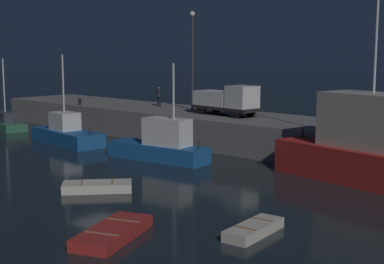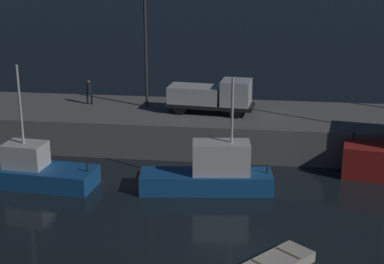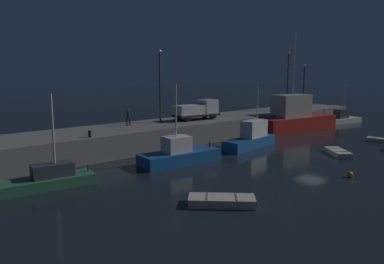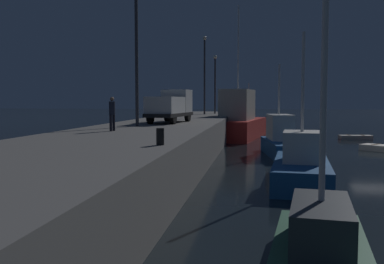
{
  "view_description": "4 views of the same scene",
  "coord_description": "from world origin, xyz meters",
  "px_view_note": "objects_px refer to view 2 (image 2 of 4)",
  "views": [
    {
      "loc": [
        25.02,
        -18.97,
        7.29
      ],
      "look_at": [
        -2.56,
        10.62,
        1.35
      ],
      "focal_mm": 52.19,
      "sensor_mm": 36.0,
      "label": 1
    },
    {
      "loc": [
        1.35,
        -23.68,
        13.04
      ],
      "look_at": [
        -3.43,
        13.13,
        1.25
      ],
      "focal_mm": 54.71,
      "sensor_mm": 36.0,
      "label": 2
    },
    {
      "loc": [
        -32.08,
        -18.52,
        7.98
      ],
      "look_at": [
        -5.35,
        11.61,
        1.44
      ],
      "focal_mm": 34.58,
      "sensor_mm": 36.0,
      "label": 3
    },
    {
      "loc": [
        -32.22,
        8.16,
        3.87
      ],
      "look_at": [
        -0.54,
        12.89,
        1.51
      ],
      "focal_mm": 40.27,
      "sensor_mm": 36.0,
      "label": 4
    }
  ],
  "objects_px": {
    "fishing_boat_orange": "(211,173)",
    "dinghy_red_small": "(276,264)",
    "dockworker": "(89,91)",
    "fishing_boat_white": "(31,171)",
    "lamp_post_west": "(145,39)",
    "utility_truck": "(212,96)"
  },
  "relations": [
    {
      "from": "fishing_boat_orange",
      "to": "dinghy_red_small",
      "type": "distance_m",
      "value": 8.77
    },
    {
      "from": "fishing_boat_white",
      "to": "dockworker",
      "type": "distance_m",
      "value": 9.74
    },
    {
      "from": "dockworker",
      "to": "dinghy_red_small",
      "type": "bearing_deg",
      "value": -52.34
    },
    {
      "from": "lamp_post_west",
      "to": "utility_truck",
      "type": "relative_size",
      "value": 1.35
    },
    {
      "from": "fishing_boat_white",
      "to": "fishing_boat_orange",
      "type": "height_order",
      "value": "fishing_boat_white"
    },
    {
      "from": "fishing_boat_white",
      "to": "utility_truck",
      "type": "height_order",
      "value": "fishing_boat_white"
    },
    {
      "from": "dinghy_red_small",
      "to": "dockworker",
      "type": "relative_size",
      "value": 2.1
    },
    {
      "from": "dinghy_red_small",
      "to": "lamp_post_west",
      "type": "relative_size",
      "value": 0.45
    },
    {
      "from": "fishing_boat_white",
      "to": "dockworker",
      "type": "bearing_deg",
      "value": 85.63
    },
    {
      "from": "fishing_boat_white",
      "to": "dockworker",
      "type": "xyz_separation_m",
      "value": [
        0.72,
        9.39,
        2.49
      ]
    },
    {
      "from": "lamp_post_west",
      "to": "fishing_boat_orange",
      "type": "bearing_deg",
      "value": -58.59
    },
    {
      "from": "fishing_boat_orange",
      "to": "fishing_boat_white",
      "type": "bearing_deg",
      "value": -178.02
    },
    {
      "from": "fishing_boat_white",
      "to": "dockworker",
      "type": "height_order",
      "value": "fishing_boat_white"
    },
    {
      "from": "dinghy_red_small",
      "to": "dockworker",
      "type": "distance_m",
      "value": 21.73
    },
    {
      "from": "fishing_boat_orange",
      "to": "dockworker",
      "type": "distance_m",
      "value": 13.39
    },
    {
      "from": "fishing_boat_orange",
      "to": "dockworker",
      "type": "bearing_deg",
      "value": 136.84
    },
    {
      "from": "fishing_boat_white",
      "to": "utility_truck",
      "type": "distance_m",
      "value": 12.88
    },
    {
      "from": "fishing_boat_orange",
      "to": "dockworker",
      "type": "height_order",
      "value": "fishing_boat_orange"
    },
    {
      "from": "dockworker",
      "to": "fishing_boat_orange",
      "type": "bearing_deg",
      "value": -43.16
    },
    {
      "from": "fishing_boat_orange",
      "to": "lamp_post_west",
      "type": "height_order",
      "value": "lamp_post_west"
    },
    {
      "from": "fishing_boat_orange",
      "to": "dinghy_red_small",
      "type": "bearing_deg",
      "value": -66.28
    },
    {
      "from": "dinghy_red_small",
      "to": "lamp_post_west",
      "type": "bearing_deg",
      "value": 117.91
    }
  ]
}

